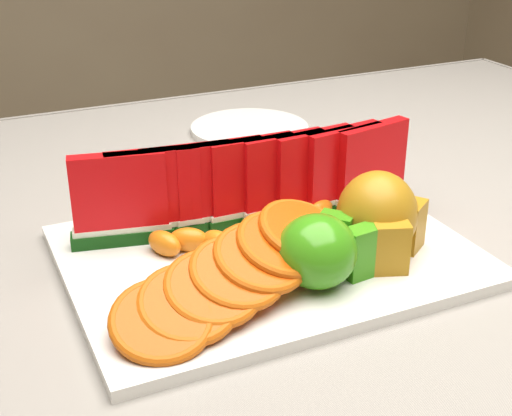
% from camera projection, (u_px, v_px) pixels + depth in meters
% --- Properties ---
extents(table, '(1.40, 0.90, 0.75)m').
position_uv_depth(table, '(261.00, 300.00, 0.85)').
color(table, '#4F2B1C').
rests_on(table, ground).
extents(tablecloth, '(1.53, 1.03, 0.20)m').
position_uv_depth(tablecloth, '(261.00, 254.00, 0.83)').
color(tablecloth, gray).
rests_on(tablecloth, table).
extents(platter, '(0.40, 0.30, 0.01)m').
position_uv_depth(platter, '(267.00, 255.00, 0.73)').
color(platter, silver).
rests_on(platter, tablecloth).
extents(apple_cluster, '(0.11, 0.10, 0.07)m').
position_uv_depth(apple_cluster, '(323.00, 250.00, 0.66)').
color(apple_cluster, '#378919').
rests_on(apple_cluster, platter).
extents(pear_cluster, '(0.10, 0.10, 0.09)m').
position_uv_depth(pear_cluster, '(380.00, 218.00, 0.70)').
color(pear_cluster, '#B5700D').
rests_on(pear_cluster, platter).
extents(side_plate, '(0.22, 0.22, 0.01)m').
position_uv_depth(side_plate, '(250.00, 129.00, 1.09)').
color(side_plate, silver).
rests_on(side_plate, tablecloth).
extents(watermelon_row, '(0.39, 0.07, 0.10)m').
position_uv_depth(watermelon_row, '(252.00, 184.00, 0.76)').
color(watermelon_row, '#143C0F').
rests_on(watermelon_row, platter).
extents(orange_fan_front, '(0.27, 0.16, 0.07)m').
position_uv_depth(orange_fan_front, '(237.00, 272.00, 0.63)').
color(orange_fan_front, '#DA4F00').
rests_on(orange_fan_front, platter).
extents(orange_fan_back, '(0.23, 0.09, 0.04)m').
position_uv_depth(orange_fan_back, '(185.00, 196.00, 0.80)').
color(orange_fan_back, '#DA4F00').
rests_on(orange_fan_back, platter).
extents(tangerine_segments, '(0.22, 0.07, 0.03)m').
position_uv_depth(tangerine_segments, '(256.00, 230.00, 0.74)').
color(tangerine_segments, '#FB5D23').
rests_on(tangerine_segments, platter).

